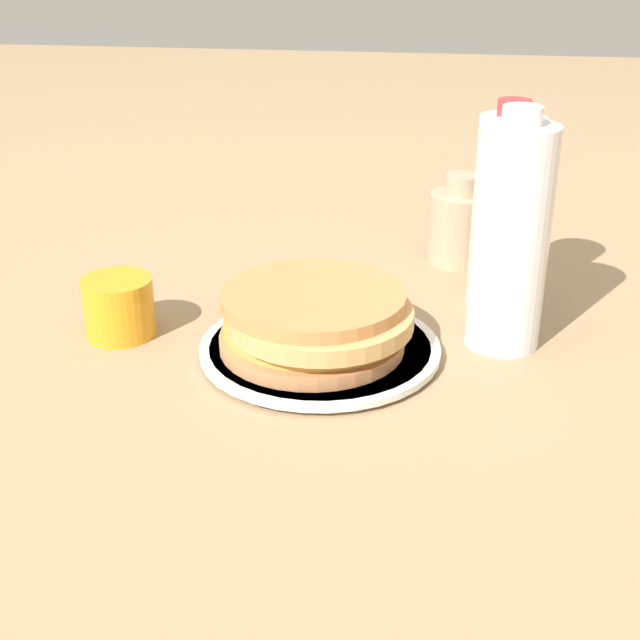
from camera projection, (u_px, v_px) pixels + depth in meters
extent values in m
plane|color=#9E7F5B|center=(330.00, 353.00, 0.93)|extent=(4.00, 4.00, 0.00)
cylinder|color=silver|center=(320.00, 350.00, 0.92)|extent=(0.23, 0.23, 0.01)
cylinder|color=silver|center=(320.00, 348.00, 0.92)|extent=(0.25, 0.25, 0.01)
cylinder|color=#BB794B|center=(312.00, 340.00, 0.91)|extent=(0.19, 0.19, 0.01)
cylinder|color=gold|center=(315.00, 325.00, 0.91)|extent=(0.19, 0.19, 0.01)
cylinder|color=tan|center=(320.00, 317.00, 0.90)|extent=(0.19, 0.19, 0.02)
cylinder|color=#B67D47|center=(313.00, 299.00, 0.90)|extent=(0.19, 0.19, 0.01)
cylinder|color=orange|center=(119.00, 307.00, 0.95)|extent=(0.08, 0.08, 0.06)
cylinder|color=tan|center=(460.00, 228.00, 1.14)|extent=(0.08, 0.08, 0.09)
cylinder|color=tan|center=(463.00, 184.00, 1.12)|extent=(0.04, 0.04, 0.03)
cylinder|color=white|center=(511.00, 240.00, 0.90)|extent=(0.08, 0.08, 0.23)
cylinder|color=white|center=(523.00, 116.00, 0.84)|extent=(0.04, 0.04, 0.02)
cylinder|color=white|center=(505.00, 213.00, 1.00)|extent=(0.07, 0.07, 0.22)
cylinder|color=red|center=(514.00, 108.00, 0.95)|extent=(0.04, 0.04, 0.02)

